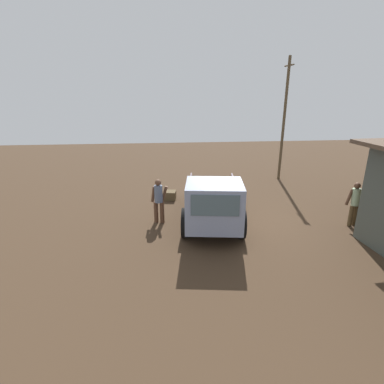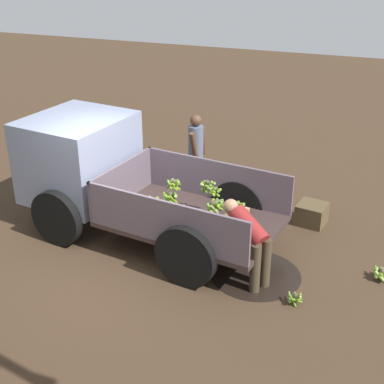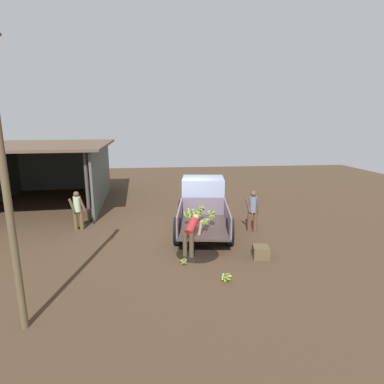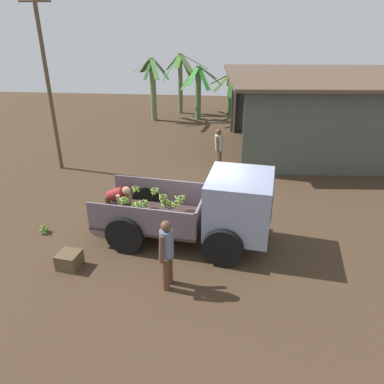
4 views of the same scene
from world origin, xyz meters
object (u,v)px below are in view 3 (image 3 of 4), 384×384
at_px(cargo_truck, 203,201).
at_px(banana_bunch_on_ground_0, 226,277).
at_px(banana_bunch_on_ground_2, 184,261).
at_px(wooden_crate_0, 261,252).
at_px(banana_bunch_on_ground_1, 228,277).
at_px(person_foreground_visitor, 253,209).
at_px(person_worker_loading, 191,232).
at_px(person_bystander_near_shed, 78,209).
at_px(utility_pole, 4,175).

xyz_separation_m(cargo_truck, banana_bunch_on_ground_0, (-4.72, 0.07, -0.91)).
height_order(cargo_truck, banana_bunch_on_ground_2, cargo_truck).
xyz_separation_m(cargo_truck, wooden_crate_0, (-3.43, -1.34, -0.83)).
bearing_deg(banana_bunch_on_ground_2, banana_bunch_on_ground_1, -134.09).
distance_m(banana_bunch_on_ground_1, banana_bunch_on_ground_2, 1.54).
bearing_deg(banana_bunch_on_ground_2, wooden_crate_0, -85.50).
bearing_deg(person_foreground_visitor, person_worker_loading, -44.68).
bearing_deg(cargo_truck, person_bystander_near_shed, 99.43).
bearing_deg(wooden_crate_0, person_foreground_visitor, -10.77).
bearing_deg(person_bystander_near_shed, person_foreground_visitor, 68.53).
height_order(banana_bunch_on_ground_0, banana_bunch_on_ground_2, banana_bunch_on_ground_0).
bearing_deg(banana_bunch_on_ground_2, person_foreground_visitor, -48.41).
distance_m(person_foreground_visitor, person_bystander_near_shed, 6.87).
height_order(person_foreground_visitor, banana_bunch_on_ground_1, person_foreground_visitor).
height_order(person_bystander_near_shed, wooden_crate_0, person_bystander_near_shed).
xyz_separation_m(utility_pole, person_foreground_visitor, (5.08, -6.41, -2.29)).
distance_m(person_foreground_visitor, banana_bunch_on_ground_0, 4.19).
height_order(utility_pole, person_bystander_near_shed, utility_pole).
relative_size(person_foreground_visitor, banana_bunch_on_ground_1, 7.22).
bearing_deg(cargo_truck, person_worker_loading, 172.12).
height_order(cargo_truck, banana_bunch_on_ground_1, cargo_truck).
xyz_separation_m(cargo_truck, banana_bunch_on_ground_2, (-3.62, 1.11, -0.92)).
distance_m(banana_bunch_on_ground_0, banana_bunch_on_ground_1, 0.07).
bearing_deg(banana_bunch_on_ground_1, banana_bunch_on_ground_0, 110.04).
xyz_separation_m(banana_bunch_on_ground_1, banana_bunch_on_ground_2, (1.07, 1.10, -0.00)).
xyz_separation_m(person_worker_loading, banana_bunch_on_ground_2, (-0.78, 0.31, -0.63)).
relative_size(person_bystander_near_shed, banana_bunch_on_ground_2, 6.86).
xyz_separation_m(person_foreground_visitor, wooden_crate_0, (-2.38, 0.45, -0.71)).
height_order(utility_pole, banana_bunch_on_ground_2, utility_pole).
xyz_separation_m(cargo_truck, utility_pole, (-6.13, 4.61, 2.17)).
bearing_deg(person_worker_loading, banana_bunch_on_ground_2, -173.65).
relative_size(person_worker_loading, wooden_crate_0, 2.46).
bearing_deg(banana_bunch_on_ground_0, person_worker_loading, 21.25).
relative_size(cargo_truck, banana_bunch_on_ground_0, 17.92).
xyz_separation_m(person_foreground_visitor, banana_bunch_on_ground_1, (-3.65, 1.80, -0.80)).
bearing_deg(person_foreground_visitor, cargo_truck, -109.64).
distance_m(banana_bunch_on_ground_0, banana_bunch_on_ground_2, 1.51).
height_order(banana_bunch_on_ground_0, banana_bunch_on_ground_1, banana_bunch_on_ground_0).
relative_size(banana_bunch_on_ground_1, banana_bunch_on_ground_2, 0.98).
bearing_deg(banana_bunch_on_ground_1, banana_bunch_on_ground_2, 45.91).
xyz_separation_m(banana_bunch_on_ground_0, banana_bunch_on_ground_2, (1.09, 1.04, -0.01)).
bearing_deg(person_foreground_visitor, wooden_crate_0, -0.21).
distance_m(person_worker_loading, person_bystander_near_shed, 5.01).
bearing_deg(banana_bunch_on_ground_0, utility_pole, 107.23).
bearing_deg(person_foreground_visitor, banana_bunch_on_ground_0, -16.39).
bearing_deg(wooden_crate_0, cargo_truck, 21.40).
relative_size(person_worker_loading, banana_bunch_on_ground_0, 4.72).
bearing_deg(banana_bunch_on_ground_1, wooden_crate_0, -46.82).
bearing_deg(person_worker_loading, person_bystander_near_shed, 85.44).
xyz_separation_m(cargo_truck, person_worker_loading, (-2.85, 0.80, -0.28)).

